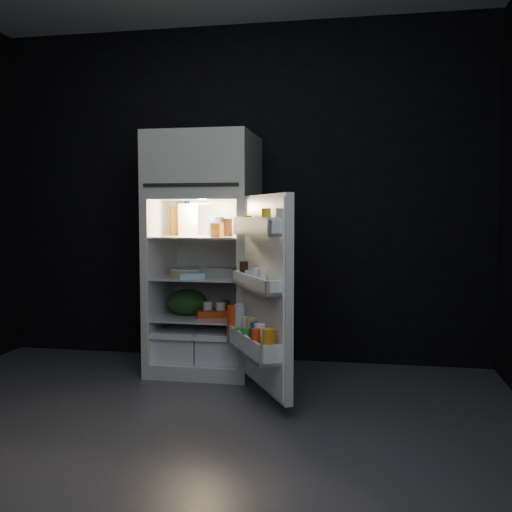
% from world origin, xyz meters
% --- Properties ---
extents(floor, '(4.00, 3.40, 0.00)m').
position_xyz_m(floor, '(0.00, 0.00, 0.00)').
color(floor, '#4E4E53').
rests_on(floor, ground).
extents(wall_back, '(4.00, 0.00, 2.70)m').
position_xyz_m(wall_back, '(0.00, 1.70, 1.35)').
color(wall_back, black).
rests_on(wall_back, ground).
extents(refrigerator, '(0.76, 0.71, 1.78)m').
position_xyz_m(refrigerator, '(-0.18, 1.32, 0.96)').
color(refrigerator, silver).
rests_on(refrigerator, ground).
extents(fridge_door, '(0.52, 0.72, 1.22)m').
position_xyz_m(fridge_door, '(0.38, 0.62, 0.68)').
color(fridge_door, silver).
rests_on(fridge_door, ground).
extents(milk_jug, '(0.18, 0.18, 0.24)m').
position_xyz_m(milk_jug, '(-0.32, 1.32, 1.15)').
color(milk_jug, white).
rests_on(milk_jug, refrigerator).
extents(mayo_jar, '(0.14, 0.14, 0.14)m').
position_xyz_m(mayo_jar, '(-0.10, 1.36, 1.10)').
color(mayo_jar, '#1B3B96').
rests_on(mayo_jar, refrigerator).
extents(jam_jar, '(0.12, 0.12, 0.13)m').
position_xyz_m(jam_jar, '(-0.01, 1.25, 1.09)').
color(jam_jar, black).
rests_on(jam_jar, refrigerator).
extents(amber_bottle, '(0.10, 0.10, 0.22)m').
position_xyz_m(amber_bottle, '(-0.43, 1.36, 1.14)').
color(amber_bottle, '#BD7D1E').
rests_on(amber_bottle, refrigerator).
extents(small_carton, '(0.09, 0.08, 0.10)m').
position_xyz_m(small_carton, '(-0.03, 1.08, 1.08)').
color(small_carton, orange).
rests_on(small_carton, refrigerator).
extents(egg_carton, '(0.28, 0.15, 0.07)m').
position_xyz_m(egg_carton, '(-0.04, 1.19, 0.76)').
color(egg_carton, gray).
rests_on(egg_carton, refrigerator).
extents(pie, '(0.31, 0.31, 0.04)m').
position_xyz_m(pie, '(-0.31, 1.33, 0.75)').
color(pie, tan).
rests_on(pie, refrigerator).
extents(flat_package, '(0.20, 0.16, 0.04)m').
position_xyz_m(flat_package, '(-0.21, 1.06, 0.75)').
color(flat_package, '#95CAE7').
rests_on(flat_package, refrigerator).
extents(wrapped_pkg, '(0.15, 0.13, 0.05)m').
position_xyz_m(wrapped_pkg, '(-0.03, 1.42, 0.75)').
color(wrapped_pkg, '#F3ECC7').
rests_on(wrapped_pkg, refrigerator).
extents(produce_bag, '(0.35, 0.31, 0.20)m').
position_xyz_m(produce_bag, '(-0.31, 1.26, 0.52)').
color(produce_bag, '#193815').
rests_on(produce_bag, refrigerator).
extents(yogurt_tray, '(0.32, 0.25, 0.05)m').
position_xyz_m(yogurt_tray, '(-0.08, 1.23, 0.45)').
color(yogurt_tray, '#CA3E11').
rests_on(yogurt_tray, refrigerator).
extents(small_can_red, '(0.07, 0.07, 0.09)m').
position_xyz_m(small_can_red, '(-0.06, 1.45, 0.47)').
color(small_can_red, '#CA3E11').
rests_on(small_can_red, refrigerator).
extents(small_can_silver, '(0.08, 0.08, 0.09)m').
position_xyz_m(small_can_silver, '(0.09, 1.39, 0.47)').
color(small_can_silver, white).
rests_on(small_can_silver, refrigerator).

